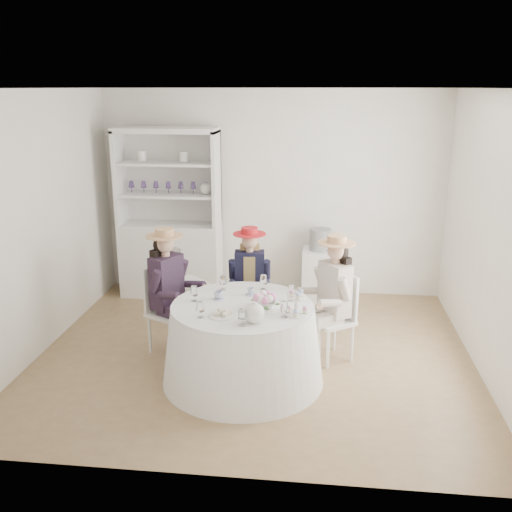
# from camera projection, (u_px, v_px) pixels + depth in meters

# --- Properties ---
(ground) EXTENTS (4.50, 4.50, 0.00)m
(ground) POSITION_uv_depth(u_px,v_px,m) (255.00, 354.00, 6.03)
(ground) COLOR olive
(ground) RESTS_ON ground
(ceiling) EXTENTS (4.50, 4.50, 0.00)m
(ceiling) POSITION_uv_depth(u_px,v_px,m) (255.00, 88.00, 5.27)
(ceiling) COLOR white
(ceiling) RESTS_ON wall_back
(wall_back) EXTENTS (4.50, 0.00, 4.50)m
(wall_back) POSITION_uv_depth(u_px,v_px,m) (272.00, 194.00, 7.55)
(wall_back) COLOR silver
(wall_back) RESTS_ON ground
(wall_front) EXTENTS (4.50, 0.00, 4.50)m
(wall_front) POSITION_uv_depth(u_px,v_px,m) (220.00, 303.00, 3.75)
(wall_front) COLOR silver
(wall_front) RESTS_ON ground
(wall_left) EXTENTS (0.00, 4.50, 4.50)m
(wall_left) POSITION_uv_depth(u_px,v_px,m) (39.00, 224.00, 5.89)
(wall_left) COLOR silver
(wall_left) RESTS_ON ground
(wall_right) EXTENTS (0.00, 4.50, 4.50)m
(wall_right) POSITION_uv_depth(u_px,v_px,m) (490.00, 236.00, 5.41)
(wall_right) COLOR silver
(wall_right) RESTS_ON ground
(tea_table) EXTENTS (1.54, 1.54, 0.77)m
(tea_table) POSITION_uv_depth(u_px,v_px,m) (243.00, 343.00, 5.40)
(tea_table) COLOR white
(tea_table) RESTS_ON ground
(hutch) EXTENTS (1.33, 0.52, 2.22)m
(hutch) POSITION_uv_depth(u_px,v_px,m) (171.00, 237.00, 7.57)
(hutch) COLOR silver
(hutch) RESTS_ON ground
(side_table) EXTENTS (0.44, 0.44, 0.68)m
(side_table) POSITION_uv_depth(u_px,v_px,m) (319.00, 275.00, 7.50)
(side_table) COLOR silver
(side_table) RESTS_ON ground
(hatbox) EXTENTS (0.30, 0.30, 0.28)m
(hatbox) POSITION_uv_depth(u_px,v_px,m) (320.00, 239.00, 7.36)
(hatbox) COLOR black
(hatbox) RESTS_ON side_table
(guest_left) EXTENTS (0.57, 0.52, 1.34)m
(guest_left) POSITION_uv_depth(u_px,v_px,m) (168.00, 284.00, 5.88)
(guest_left) COLOR silver
(guest_left) RESTS_ON ground
(guest_mid) EXTENTS (0.46, 0.48, 1.26)m
(guest_mid) POSITION_uv_depth(u_px,v_px,m) (250.00, 276.00, 6.26)
(guest_mid) COLOR silver
(guest_mid) RESTS_ON ground
(guest_right) EXTENTS (0.57, 0.54, 1.32)m
(guest_right) POSITION_uv_depth(u_px,v_px,m) (333.00, 291.00, 5.71)
(guest_right) COLOR silver
(guest_right) RESTS_ON ground
(spare_chair) EXTENTS (0.55, 0.55, 0.95)m
(spare_chair) POSITION_uv_depth(u_px,v_px,m) (182.00, 279.00, 6.81)
(spare_chair) COLOR silver
(spare_chair) RESTS_ON ground
(teacup_a) EXTENTS (0.11, 0.11, 0.07)m
(teacup_a) POSITION_uv_depth(u_px,v_px,m) (219.00, 296.00, 5.42)
(teacup_a) COLOR white
(teacup_a) RESTS_ON tea_table
(teacup_b) EXTENTS (0.08, 0.08, 0.06)m
(teacup_b) POSITION_uv_depth(u_px,v_px,m) (251.00, 292.00, 5.53)
(teacup_b) COLOR white
(teacup_b) RESTS_ON tea_table
(teacup_c) EXTENTS (0.10, 0.10, 0.06)m
(teacup_c) POSITION_uv_depth(u_px,v_px,m) (268.00, 298.00, 5.37)
(teacup_c) COLOR white
(teacup_c) RESTS_ON tea_table
(flower_bowl) EXTENTS (0.25, 0.25, 0.05)m
(flower_bowl) POSITION_uv_depth(u_px,v_px,m) (264.00, 304.00, 5.23)
(flower_bowl) COLOR white
(flower_bowl) RESTS_ON tea_table
(flower_arrangement) EXTENTS (0.20, 0.20, 0.07)m
(flower_arrangement) POSITION_uv_depth(u_px,v_px,m) (264.00, 299.00, 5.17)
(flower_arrangement) COLOR pink
(flower_arrangement) RESTS_ON tea_table
(table_teapot) EXTENTS (0.26, 0.18, 0.19)m
(table_teapot) POSITION_uv_depth(u_px,v_px,m) (255.00, 313.00, 4.88)
(table_teapot) COLOR white
(table_teapot) RESTS_ON tea_table
(sandwich_plate) EXTENTS (0.25, 0.25, 0.06)m
(sandwich_plate) POSITION_uv_depth(u_px,v_px,m) (223.00, 314.00, 5.03)
(sandwich_plate) COLOR white
(sandwich_plate) RESTS_ON tea_table
(cupcake_stand) EXTENTS (0.23, 0.23, 0.21)m
(cupcake_stand) POSITION_uv_depth(u_px,v_px,m) (296.00, 306.00, 5.06)
(cupcake_stand) COLOR white
(cupcake_stand) RESTS_ON tea_table
(stemware_set) EXTENTS (0.99, 0.99, 0.15)m
(stemware_set) POSITION_uv_depth(u_px,v_px,m) (243.00, 297.00, 5.27)
(stemware_set) COLOR white
(stemware_set) RESTS_ON tea_table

